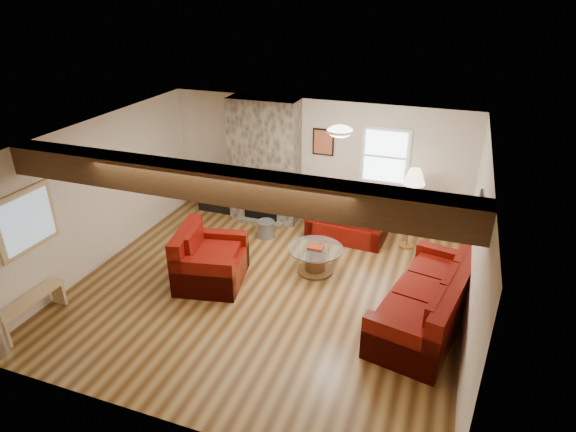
# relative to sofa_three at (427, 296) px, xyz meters

# --- Properties ---
(room) EXTENTS (8.00, 8.00, 8.00)m
(room) POSITION_rel_sofa_three_xyz_m (-2.48, -0.04, 0.79)
(room) COLOR #4F3115
(room) RESTS_ON ground
(floor) EXTENTS (6.00, 6.00, 0.00)m
(floor) POSITION_rel_sofa_three_xyz_m (-2.48, -0.04, -0.46)
(floor) COLOR #4F3115
(floor) RESTS_ON ground
(oak_beam) EXTENTS (6.00, 0.36, 0.38)m
(oak_beam) POSITION_rel_sofa_three_xyz_m (-2.48, -1.29, 1.85)
(oak_beam) COLOR #361E10
(oak_beam) RESTS_ON room
(chimney_breast) EXTENTS (1.40, 0.67, 2.50)m
(chimney_breast) POSITION_rel_sofa_three_xyz_m (-3.48, 2.45, 0.76)
(chimney_breast) COLOR #3B352D
(chimney_breast) RESTS_ON floor
(back_window) EXTENTS (0.90, 0.08, 1.10)m
(back_window) POSITION_rel_sofa_three_xyz_m (-1.13, 2.67, 1.09)
(back_window) COLOR white
(back_window) RESTS_ON room
(hatch_window) EXTENTS (0.08, 1.00, 0.90)m
(hatch_window) POSITION_rel_sofa_three_xyz_m (-5.44, -1.54, 0.99)
(hatch_window) COLOR tan
(hatch_window) RESTS_ON room
(ceiling_dome) EXTENTS (0.40, 0.40, 0.18)m
(ceiling_dome) POSITION_rel_sofa_three_xyz_m (-1.58, 0.86, 1.98)
(ceiling_dome) COLOR white
(ceiling_dome) RESTS_ON room
(artwork_back) EXTENTS (0.42, 0.06, 0.52)m
(artwork_back) POSITION_rel_sofa_three_xyz_m (-2.33, 2.67, 1.24)
(artwork_back) COLOR black
(artwork_back) RESTS_ON room
(artwork_right) EXTENTS (0.06, 0.55, 0.42)m
(artwork_right) POSITION_rel_sofa_three_xyz_m (0.48, 0.26, 1.29)
(artwork_right) COLOR black
(artwork_right) RESTS_ON room
(sofa_three) EXTENTS (1.45, 2.52, 0.92)m
(sofa_three) POSITION_rel_sofa_three_xyz_m (0.00, 0.00, 0.00)
(sofa_three) COLOR #4D0A05
(sofa_three) RESTS_ON floor
(loveseat) EXTENTS (1.49, 0.91, 0.77)m
(loveseat) POSITION_rel_sofa_three_xyz_m (-1.67, 2.19, -0.07)
(loveseat) COLOR #4D0A05
(loveseat) RESTS_ON floor
(armchair_red) EXTENTS (1.22, 1.33, 0.93)m
(armchair_red) POSITION_rel_sofa_three_xyz_m (-3.40, -0.07, 0.01)
(armchair_red) COLOR #4D0A05
(armchair_red) RESTS_ON floor
(coffee_table) EXTENTS (0.93, 0.93, 0.49)m
(coffee_table) POSITION_rel_sofa_three_xyz_m (-1.88, 0.78, -0.23)
(coffee_table) COLOR #432C15
(coffee_table) RESTS_ON floor
(tv_cabinet) EXTENTS (0.94, 0.38, 0.47)m
(tv_cabinet) POSITION_rel_sofa_three_xyz_m (-4.51, 2.49, -0.22)
(tv_cabinet) COLOR black
(tv_cabinet) RESTS_ON floor
(television) EXTENTS (0.87, 0.11, 0.50)m
(television) POSITION_rel_sofa_three_xyz_m (-4.51, 2.49, 0.26)
(television) COLOR black
(television) RESTS_ON tv_cabinet
(floor_lamp) EXTENTS (0.39, 0.39, 1.54)m
(floor_lamp) POSITION_rel_sofa_three_xyz_m (-0.52, 2.19, 0.85)
(floor_lamp) COLOR #AB8147
(floor_lamp) RESTS_ON floor
(pine_bench) EXTENTS (0.26, 1.12, 0.42)m
(pine_bench) POSITION_rel_sofa_three_xyz_m (-5.31, -1.94, -0.25)
(pine_bench) COLOR tan
(pine_bench) RESTS_ON floor
(coal_bucket) EXTENTS (0.36, 0.36, 0.34)m
(coal_bucket) POSITION_rel_sofa_three_xyz_m (-3.15, 1.67, -0.29)
(coal_bucket) COLOR slate
(coal_bucket) RESTS_ON floor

